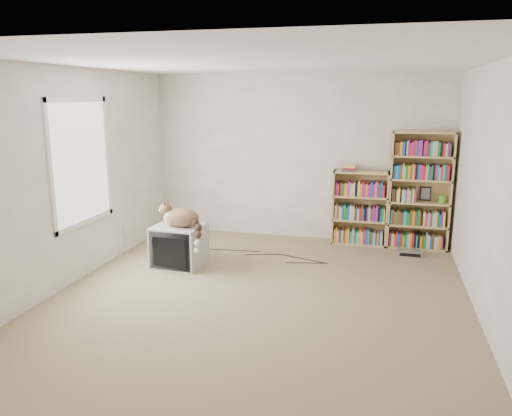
% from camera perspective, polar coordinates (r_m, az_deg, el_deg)
% --- Properties ---
extents(floor, '(4.50, 5.00, 0.01)m').
position_cam_1_polar(floor, '(5.60, 0.41, -10.13)').
color(floor, gray).
rests_on(floor, ground).
extents(wall_back, '(4.50, 0.02, 2.50)m').
position_cam_1_polar(wall_back, '(7.66, 4.92, 5.78)').
color(wall_back, white).
rests_on(wall_back, floor).
extents(wall_front, '(4.50, 0.02, 2.50)m').
position_cam_1_polar(wall_front, '(2.94, -11.34, -5.87)').
color(wall_front, white).
rests_on(wall_front, floor).
extents(wall_left, '(0.02, 5.00, 2.50)m').
position_cam_1_polar(wall_left, '(6.17, -20.36, 3.32)').
color(wall_left, white).
rests_on(wall_left, floor).
extents(wall_right, '(0.02, 5.00, 2.50)m').
position_cam_1_polar(wall_right, '(5.19, 25.32, 1.24)').
color(wall_right, white).
rests_on(wall_right, floor).
extents(ceiling, '(4.50, 5.00, 0.02)m').
position_cam_1_polar(ceiling, '(5.16, 0.46, 16.35)').
color(ceiling, white).
rests_on(ceiling, wall_back).
extents(window, '(0.02, 1.22, 1.52)m').
position_cam_1_polar(window, '(6.30, -19.35, 4.97)').
color(window, white).
rests_on(window, wall_left).
extents(crt_tv, '(0.65, 0.60, 0.53)m').
position_cam_1_polar(crt_tv, '(6.59, -8.74, -4.26)').
color(crt_tv, '#ADADB0').
rests_on(crt_tv, floor).
extents(cat, '(0.66, 0.48, 0.54)m').
position_cam_1_polar(cat, '(6.38, -8.24, -1.46)').
color(cat, '#382417').
rests_on(cat, crt_tv).
extents(bookcase_tall, '(0.84, 0.30, 1.69)m').
position_cam_1_polar(bookcase_tall, '(7.51, 18.19, 1.61)').
color(bookcase_tall, tan).
rests_on(bookcase_tall, floor).
extents(bookcase_short, '(0.80, 0.30, 1.10)m').
position_cam_1_polar(bookcase_short, '(7.56, 11.78, -0.28)').
color(bookcase_short, tan).
rests_on(bookcase_short, floor).
extents(book_stack, '(0.20, 0.26, 0.08)m').
position_cam_1_polar(book_stack, '(7.42, 10.60, 4.52)').
color(book_stack, red).
rests_on(book_stack, bookcase_short).
extents(green_mug, '(0.10, 0.10, 0.11)m').
position_cam_1_polar(green_mug, '(7.53, 20.52, 0.99)').
color(green_mug, '#50AB31').
rests_on(green_mug, bookcase_tall).
extents(framed_print, '(0.15, 0.05, 0.20)m').
position_cam_1_polar(framed_print, '(7.60, 18.79, 1.58)').
color(framed_print, black).
rests_on(framed_print, bookcase_tall).
extents(dvd_player, '(0.33, 0.24, 0.07)m').
position_cam_1_polar(dvd_player, '(7.29, 17.15, -4.89)').
color(dvd_player, '#A7A7AC').
rests_on(dvd_player, floor).
extents(wall_outlet, '(0.01, 0.08, 0.13)m').
position_cam_1_polar(wall_outlet, '(7.28, -14.76, -2.43)').
color(wall_outlet, silver).
rests_on(wall_outlet, wall_left).
extents(floor_cables, '(1.20, 0.70, 0.01)m').
position_cam_1_polar(floor_cables, '(6.86, 1.54, -5.70)').
color(floor_cables, black).
rests_on(floor_cables, floor).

